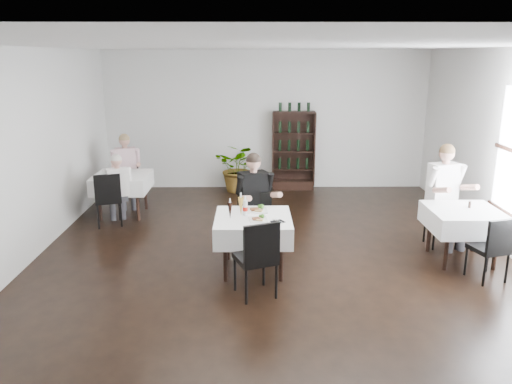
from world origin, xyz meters
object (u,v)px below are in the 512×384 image
wine_shelf (293,152)px  diner_main (255,196)px  main_table (253,227)px  potted_tree (239,168)px

wine_shelf → diner_main: wine_shelf is taller
wine_shelf → main_table: 4.41m
wine_shelf → diner_main: 3.72m
main_table → potted_tree: (-0.28, 4.13, -0.09)m
potted_tree → diner_main: 3.46m
diner_main → potted_tree: bearing=95.4°
diner_main → wine_shelf: bearing=76.6°
wine_shelf → diner_main: (-0.86, -3.62, 0.03)m
wine_shelf → diner_main: size_ratio=1.16×
potted_tree → diner_main: diner_main is taller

